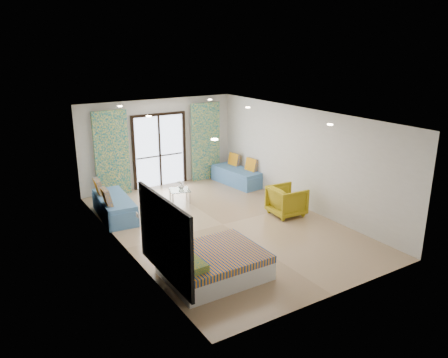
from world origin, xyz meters
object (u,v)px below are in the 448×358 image
coffee_table (180,191)px  daybed_left (114,206)px  bed (213,264)px  daybed_right (237,175)px  armchair (287,199)px

coffee_table → daybed_left: bearing=-176.6°
bed → daybed_left: size_ratio=0.93×
daybed_right → armchair: size_ratio=2.21×
daybed_left → coffee_table: (1.94, 0.12, 0.03)m
bed → daybed_right: (3.59, 4.61, 0.01)m
bed → armchair: 3.67m
armchair → daybed_left: bearing=64.0°
daybed_right → bed: bearing=-134.5°
bed → daybed_right: bearing=52.1°
daybed_left → coffee_table: size_ratio=2.91×
daybed_right → daybed_left: bearing=-177.8°
bed → coffee_table: (1.30, 4.07, 0.06)m
daybed_left → armchair: (3.88, -2.23, 0.13)m
bed → daybed_left: daybed_left is taller
daybed_left → daybed_right: size_ratio=1.05×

